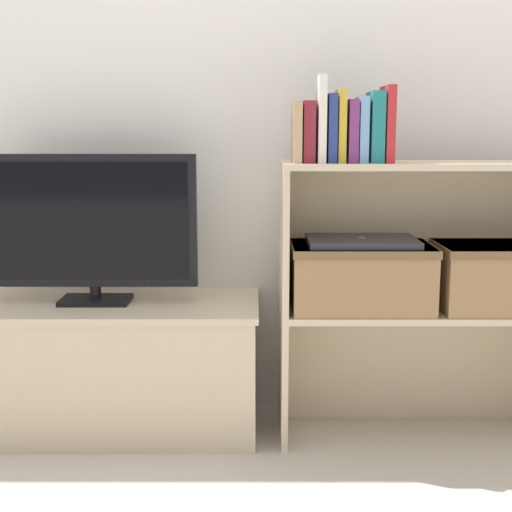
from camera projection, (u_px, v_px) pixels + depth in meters
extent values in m
plane|color=#BCB2A3|center=(256.00, 454.00, 2.17)|extent=(16.00, 16.00, 0.00)
cube|color=silver|center=(256.00, 61.00, 2.39)|extent=(10.00, 0.05, 2.40)
cube|color=#CCB793|center=(99.00, 369.00, 2.33)|extent=(1.03, 0.40, 0.41)
cube|color=#CCB793|center=(96.00, 305.00, 2.29)|extent=(1.05, 0.42, 0.02)
cube|color=black|center=(96.00, 300.00, 2.29)|extent=(0.22, 0.14, 0.02)
cylinder|color=black|center=(95.00, 292.00, 2.29)|extent=(0.04, 0.04, 0.04)
cube|color=black|center=(93.00, 221.00, 2.25)|extent=(0.66, 0.04, 0.42)
cube|color=black|center=(91.00, 222.00, 2.23)|extent=(0.61, 0.00, 0.37)
cube|color=#CCB793|center=(283.00, 371.00, 2.28)|extent=(0.02, 0.30, 0.42)
cube|color=#CCB793|center=(419.00, 358.00, 2.42)|extent=(0.91, 0.02, 0.42)
cube|color=#CCB793|center=(431.00, 310.00, 2.24)|extent=(0.91, 0.30, 0.02)
cube|color=#CCB793|center=(284.00, 236.00, 2.20)|extent=(0.02, 0.30, 0.46)
cube|color=#CCB793|center=(424.00, 230.00, 2.34)|extent=(0.91, 0.02, 0.46)
cube|color=#CCB793|center=(438.00, 165.00, 2.17)|extent=(0.91, 0.30, 0.02)
cube|color=tan|center=(297.00, 133.00, 2.10)|extent=(0.03, 0.15, 0.17)
cube|color=maroon|center=(308.00, 132.00, 2.10)|extent=(0.03, 0.13, 0.18)
cube|color=silver|center=(321.00, 119.00, 2.10)|extent=(0.02, 0.15, 0.25)
cube|color=navy|center=(331.00, 129.00, 2.10)|extent=(0.03, 0.14, 0.20)
cube|color=gold|center=(340.00, 126.00, 2.10)|extent=(0.02, 0.13, 0.21)
cube|color=#6B2D66|center=(351.00, 131.00, 2.10)|extent=(0.03, 0.14, 0.18)
cube|color=#709ECC|center=(362.00, 130.00, 2.10)|extent=(0.03, 0.13, 0.19)
cube|color=#1E7075|center=(375.00, 127.00, 2.10)|extent=(0.04, 0.15, 0.21)
cube|color=#B22328|center=(387.00, 125.00, 2.10)|extent=(0.02, 0.15, 0.22)
cube|color=#937047|center=(361.00, 277.00, 2.21)|extent=(0.43, 0.26, 0.20)
cube|color=brown|center=(361.00, 248.00, 2.19)|extent=(0.43, 0.27, 0.02)
cube|color=#937047|center=(507.00, 277.00, 2.21)|extent=(0.43, 0.26, 0.20)
cube|color=brown|center=(509.00, 248.00, 2.20)|extent=(0.43, 0.27, 0.02)
cube|color=#2D2D33|center=(362.00, 241.00, 2.19)|extent=(0.33, 0.23, 0.02)
cylinder|color=#99999E|center=(362.00, 238.00, 2.19)|extent=(0.02, 0.02, 0.00)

